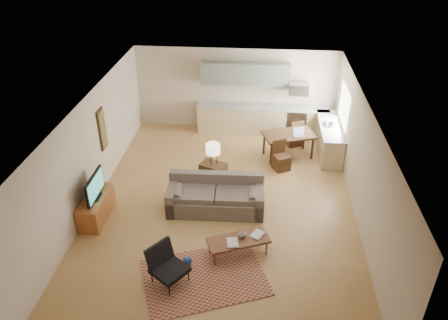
# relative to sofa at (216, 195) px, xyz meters

# --- Properties ---
(room) EXTENTS (9.00, 9.00, 9.00)m
(room) POSITION_rel_sofa_xyz_m (0.16, 0.19, 0.92)
(room) COLOR #A07440
(room) RESTS_ON ground
(kitchen_counter_back) EXTENTS (4.26, 0.64, 0.92)m
(kitchen_counter_back) POSITION_rel_sofa_xyz_m (1.06, 4.37, 0.03)
(kitchen_counter_back) COLOR tan
(kitchen_counter_back) RESTS_ON ground
(kitchen_counter_right) EXTENTS (0.64, 2.26, 0.92)m
(kitchen_counter_right) POSITION_rel_sofa_xyz_m (3.09, 3.19, 0.03)
(kitchen_counter_right) COLOR tan
(kitchen_counter_right) RESTS_ON ground
(kitchen_range) EXTENTS (0.62, 0.62, 0.90)m
(kitchen_range) POSITION_rel_sofa_xyz_m (2.16, 4.37, 0.02)
(kitchen_range) COLOR #A5A8AD
(kitchen_range) RESTS_ON ground
(kitchen_microwave) EXTENTS (0.62, 0.40, 0.35)m
(kitchen_microwave) POSITION_rel_sofa_xyz_m (2.16, 4.39, 1.12)
(kitchen_microwave) COLOR #A5A8AD
(kitchen_microwave) RESTS_ON room
(upper_cabinets) EXTENTS (2.80, 0.34, 0.70)m
(upper_cabinets) POSITION_rel_sofa_xyz_m (0.46, 4.52, 1.52)
(upper_cabinets) COLOR slate
(upper_cabinets) RESTS_ON room
(window_right) EXTENTS (0.02, 1.40, 1.05)m
(window_right) POSITION_rel_sofa_xyz_m (3.39, 3.19, 1.12)
(window_right) COLOR white
(window_right) RESTS_ON room
(wall_art_left) EXTENTS (0.06, 0.42, 1.10)m
(wall_art_left) POSITION_rel_sofa_xyz_m (-3.05, 1.09, 1.12)
(wall_art_left) COLOR olive
(wall_art_left) RESTS_ON room
(triptych) EXTENTS (1.70, 0.04, 0.50)m
(triptych) POSITION_rel_sofa_xyz_m (0.06, 4.66, 1.32)
(triptych) COLOR #FFEEC9
(triptych) RESTS_ON room
(rug) EXTENTS (2.86, 2.44, 0.02)m
(rug) POSITION_rel_sofa_xyz_m (0.02, -2.30, -0.42)
(rug) COLOR maroon
(rug) RESTS_ON floor
(sofa) EXTENTS (2.49, 1.16, 0.85)m
(sofa) POSITION_rel_sofa_xyz_m (0.00, 0.00, 0.00)
(sofa) COLOR brown
(sofa) RESTS_ON floor
(coffee_table) EXTENTS (1.44, 1.00, 0.40)m
(coffee_table) POSITION_rel_sofa_xyz_m (0.65, -1.53, -0.23)
(coffee_table) COLOR #532C19
(coffee_table) RESTS_ON floor
(book_a) EXTENTS (0.34, 0.39, 0.03)m
(book_a) POSITION_rel_sofa_xyz_m (0.43, -1.68, -0.01)
(book_a) COLOR maroon
(book_a) RESTS_ON coffee_table
(book_b) EXTENTS (0.48, 0.50, 0.02)m
(book_b) POSITION_rel_sofa_xyz_m (0.96, -1.29, -0.02)
(book_b) COLOR navy
(book_b) RESTS_ON coffee_table
(vase) EXTENTS (0.22, 0.22, 0.19)m
(vase) POSITION_rel_sofa_xyz_m (0.73, -1.44, 0.06)
(vase) COLOR black
(vase) RESTS_ON coffee_table
(armchair) EXTENTS (1.01, 1.01, 0.82)m
(armchair) POSITION_rel_sofa_xyz_m (-0.65, -2.48, -0.02)
(armchair) COLOR black
(armchair) RESTS_ON floor
(tv_credenza) EXTENTS (0.50, 1.31, 0.60)m
(tv_credenza) POSITION_rel_sofa_xyz_m (-2.82, -0.58, -0.13)
(tv_credenza) COLOR brown
(tv_credenza) RESTS_ON floor
(tv) EXTENTS (0.10, 1.01, 0.60)m
(tv) POSITION_rel_sofa_xyz_m (-2.77, -0.58, 0.48)
(tv) COLOR black
(tv) RESTS_ON tv_credenza
(console_table) EXTENTS (0.76, 0.65, 0.76)m
(console_table) POSITION_rel_sofa_xyz_m (-0.16, 0.93, -0.05)
(console_table) COLOR #321E10
(console_table) RESTS_ON floor
(table_lamp) EXTENTS (0.49, 0.49, 0.60)m
(table_lamp) POSITION_rel_sofa_xyz_m (-0.16, 0.93, 0.63)
(table_lamp) COLOR beige
(table_lamp) RESTS_ON console_table
(dining_table) EXTENTS (1.68, 1.30, 0.75)m
(dining_table) POSITION_rel_sofa_xyz_m (1.86, 2.83, -0.05)
(dining_table) COLOR #321E10
(dining_table) RESTS_ON floor
(dining_chair_near) EXTENTS (0.57, 0.58, 0.87)m
(dining_chair_near) POSITION_rel_sofa_xyz_m (1.65, 2.08, 0.01)
(dining_chair_near) COLOR #321E10
(dining_chair_near) RESTS_ON floor
(dining_chair_far) EXTENTS (0.57, 0.58, 0.89)m
(dining_chair_far) POSITION_rel_sofa_xyz_m (2.06, 3.59, 0.02)
(dining_chair_far) COLOR #321E10
(dining_chair_far) RESTS_ON floor
(laptop) EXTENTS (0.35, 0.29, 0.24)m
(laptop) POSITION_rel_sofa_xyz_m (2.15, 2.73, 0.44)
(laptop) COLOR #A5A8AD
(laptop) RESTS_ON dining_table
(soap_bottle) EXTENTS (0.09, 0.09, 0.19)m
(soap_bottle) POSITION_rel_sofa_xyz_m (2.99, 3.28, 0.59)
(soap_bottle) COLOR #FFEEC9
(soap_bottle) RESTS_ON kitchen_counter_right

